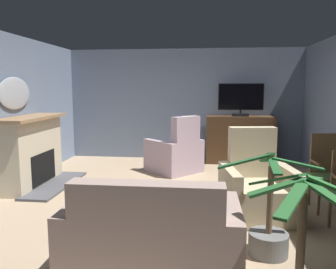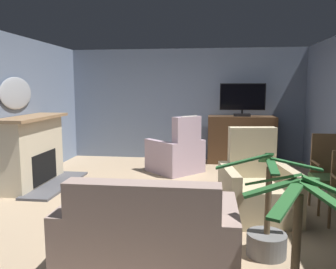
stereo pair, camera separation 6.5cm
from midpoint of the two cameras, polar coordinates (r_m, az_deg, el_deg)
name	(u,v)px [view 2 (the right image)]	position (r m, az deg, el deg)	size (l,w,h in m)	color
ground_plane	(168,205)	(5.07, 0.43, -11.73)	(6.01, 7.06, 0.04)	tan
wall_back	(185,105)	(8.05, 3.18, 5.04)	(6.01, 0.10, 2.57)	slate
rug_central	(182,200)	(5.21, 2.66, -10.91)	(2.06, 1.66, 0.01)	tan
fireplace	(33,152)	(6.29, -21.37, -2.82)	(0.91, 1.68, 1.20)	#4C4C51
wall_mirror_oval	(16,93)	(6.31, -23.82, 6.34)	(0.06, 0.96, 0.55)	#B2B7BF
tv_cabinet	(241,141)	(7.80, 12.38, -1.01)	(1.48, 0.57, 1.05)	#352315
television	(243,99)	(7.66, 12.62, 5.84)	(0.98, 0.20, 0.72)	black
coffee_table	(156,194)	(4.28, -1.65, -9.98)	(1.17, 0.58, 0.41)	#422B19
tv_remote	(171,191)	(4.20, 0.87, -9.50)	(0.17, 0.05, 0.02)	black
sofa_floral	(150,242)	(3.14, -2.49, -17.64)	(1.53, 0.88, 0.95)	#A3897F
armchair_angled_to_table	(257,190)	(4.67, 15.06, -8.98)	(1.02, 1.02, 1.14)	tan
armchair_in_far_corner	(177,155)	(6.81, 1.73, -3.39)	(1.24, 1.24, 1.16)	#AD93A3
side_chair_tucked_against_wall	(329,172)	(5.20, 25.75, -5.63)	(0.47, 0.47, 1.04)	#4C703D
potted_plant_tall_palm_by_window	(267,236)	(3.71, 16.69, -15.96)	(1.01, 0.82, 1.05)	slate
cat	(96,188)	(5.55, -11.71, -8.79)	(0.69, 0.28, 0.22)	#2D2D33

